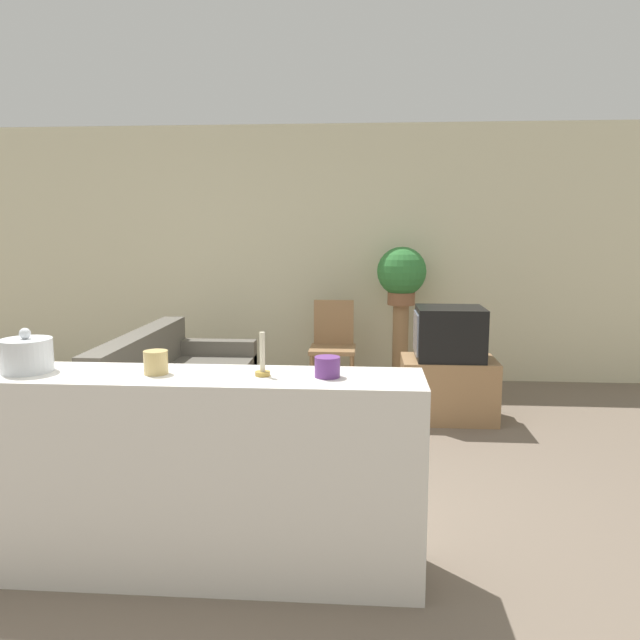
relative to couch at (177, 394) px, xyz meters
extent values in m
plane|color=#756656|center=(0.58, -1.62, -0.28)|extent=(14.00, 14.00, 0.00)
cube|color=beige|center=(0.58, 1.81, 1.07)|extent=(9.00, 0.06, 2.70)
cube|color=#605B51|center=(0.05, 0.00, -0.06)|extent=(0.90, 1.92, 0.43)
cube|color=#605B51|center=(-0.31, 0.00, 0.33)|extent=(0.20, 1.92, 0.35)
cube|color=#605B51|center=(0.05, -0.88, 0.01)|extent=(0.90, 0.16, 0.57)
cube|color=#605B51|center=(0.05, 0.88, 0.01)|extent=(0.90, 0.16, 0.57)
cube|color=#9E754C|center=(2.26, 0.39, -0.01)|extent=(0.79, 0.53, 0.53)
cube|color=black|center=(2.26, 0.39, 0.47)|extent=(0.56, 0.49, 0.44)
cube|color=#939EB2|center=(1.97, 0.39, 0.47)|extent=(0.02, 0.40, 0.34)
cube|color=#9E754C|center=(1.22, 1.06, 0.18)|extent=(0.44, 0.44, 0.04)
cube|color=#9E754C|center=(1.22, 1.26, 0.42)|extent=(0.40, 0.04, 0.44)
cylinder|color=#9E754C|center=(1.03, 0.87, -0.06)|extent=(0.04, 0.04, 0.44)
cylinder|color=#9E754C|center=(1.41, 0.87, -0.06)|extent=(0.04, 0.04, 0.44)
cylinder|color=#9E754C|center=(1.03, 1.25, -0.06)|extent=(0.04, 0.04, 0.44)
cylinder|color=#9E754C|center=(1.41, 1.25, -0.06)|extent=(0.04, 0.04, 0.44)
cylinder|color=#9E754C|center=(1.90, 1.43, 0.15)|extent=(0.16, 0.16, 0.86)
cylinder|color=#8E5B3D|center=(1.90, 1.43, 0.65)|extent=(0.28, 0.28, 0.13)
sphere|color=#38843D|center=(1.90, 1.43, 0.92)|extent=(0.50, 0.50, 0.50)
cube|color=white|center=(0.58, -2.14, 0.21)|extent=(2.47, 0.44, 0.97)
cylinder|color=silver|center=(-0.04, -2.14, 0.77)|extent=(0.24, 0.24, 0.16)
sphere|color=silver|center=(-0.04, -2.14, 0.88)|extent=(0.05, 0.05, 0.05)
cylinder|color=tan|center=(0.58, -2.14, 0.75)|extent=(0.11, 0.11, 0.11)
cylinder|color=#B7933D|center=(1.08, -2.14, 0.71)|extent=(0.07, 0.07, 0.02)
cylinder|color=beige|center=(1.08, -2.14, 0.81)|extent=(0.02, 0.02, 0.18)
cylinder|color=#66337F|center=(1.37, -2.14, 0.74)|extent=(0.12, 0.12, 0.09)
camera|label=1|loc=(1.55, -4.88, 1.37)|focal=35.00mm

